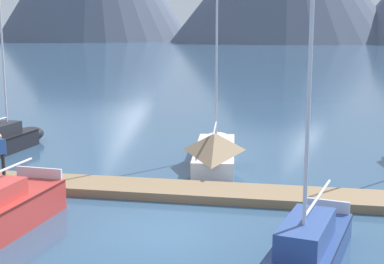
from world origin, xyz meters
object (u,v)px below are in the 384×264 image
at_px(sailboat_mid_dock_starboard, 303,257).
at_px(person_on_dock, 0,152).
at_px(sailboat_nearest_berth, 7,139).
at_px(sailboat_mid_dock_port, 215,147).

distance_m(sailboat_mid_dock_starboard, person_on_dock, 13.58).
relative_size(sailboat_nearest_berth, person_on_dock, 5.01).
xyz_separation_m(sailboat_mid_dock_port, person_on_dock, (-8.10, -4.69, 0.56)).
relative_size(sailboat_nearest_berth, sailboat_mid_dock_starboard, 1.07).
distance_m(sailboat_mid_dock_port, sailboat_mid_dock_starboard, 12.39).
distance_m(sailboat_nearest_berth, sailboat_mid_dock_port, 10.68).
relative_size(sailboat_mid_dock_port, sailboat_mid_dock_starboard, 1.16).
xyz_separation_m(sailboat_nearest_berth, person_on_dock, (2.52, -5.75, 0.70)).
height_order(sailboat_mid_dock_starboard, person_on_dock, sailboat_mid_dock_starboard).
bearing_deg(sailboat_nearest_berth, sailboat_mid_dock_port, -5.66).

